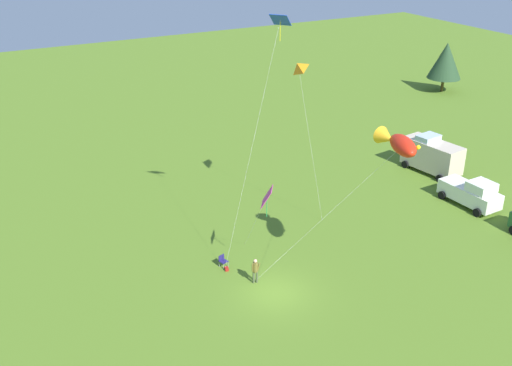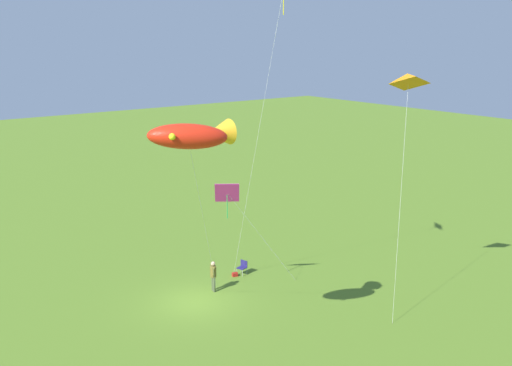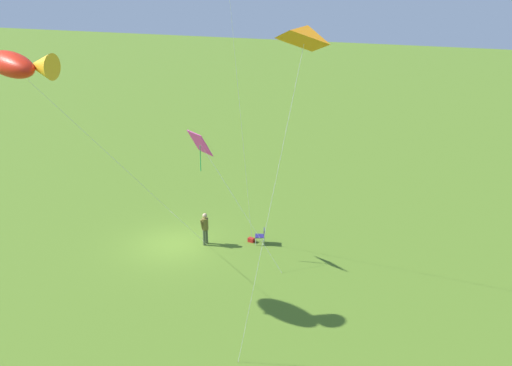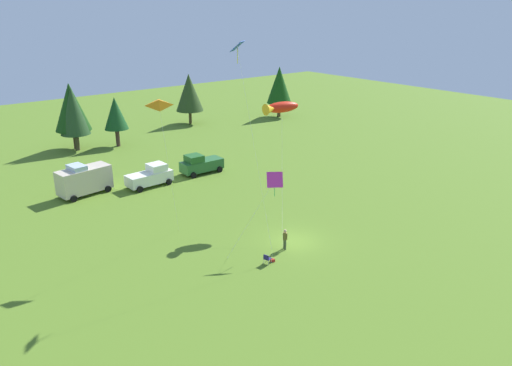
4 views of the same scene
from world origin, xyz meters
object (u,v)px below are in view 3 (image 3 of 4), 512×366
object	(u,v)px
folding_chair	(262,235)
kite_large_fish	(18,65)
kite_diamond_rainbow	(201,145)
kite_delta_orange	(308,35)
backpack_on_grass	(251,240)
person_kite_flyer	(205,226)

from	to	relation	value
folding_chair	kite_large_fish	xyz separation A→B (m)	(7.57, 7.44, 9.55)
kite_diamond_rainbow	kite_delta_orange	size ratio (longest dim) A/B	0.52
backpack_on_grass	kite_large_fish	world-z (taller)	kite_large_fish
folding_chair	kite_delta_orange	world-z (taller)	kite_delta_orange
backpack_on_grass	kite_large_fish	distance (m)	14.24
person_kite_flyer	kite_diamond_rainbow	size ratio (longest dim) A/B	0.27
kite_delta_orange	kite_large_fish	bearing A→B (deg)	-2.80
person_kite_flyer	kite_delta_orange	xyz separation A→B (m)	(-6.81, 7.01, 10.67)
kite_diamond_rainbow	folding_chair	bearing A→B (deg)	-139.94
kite_diamond_rainbow	kite_delta_orange	xyz separation A→B (m)	(-6.45, 6.02, 5.99)
person_kite_flyer	backpack_on_grass	size ratio (longest dim) A/B	5.44
folding_chair	backpack_on_grass	distance (m)	0.68
kite_large_fish	kite_diamond_rainbow	size ratio (longest dim) A/B	1.67
kite_large_fish	kite_delta_orange	bearing A→B (deg)	177.20
backpack_on_grass	kite_diamond_rainbow	xyz separation A→B (m)	(1.80, 1.99, 5.59)
kite_diamond_rainbow	kite_delta_orange	world-z (taller)	kite_delta_orange
folding_chair	backpack_on_grass	world-z (taller)	folding_chair
folding_chair	kite_delta_orange	size ratio (longest dim) A/B	0.07
folding_chair	kite_delta_orange	xyz separation A→B (m)	(-4.08, 8.01, 11.20)
folding_chair	kite_large_fish	size ratio (longest dim) A/B	0.08
person_kite_flyer	kite_diamond_rainbow	world-z (taller)	kite_diamond_rainbow
folding_chair	kite_diamond_rainbow	xyz separation A→B (m)	(2.37, 2.00, 5.21)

